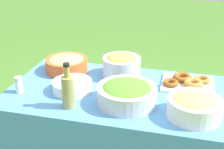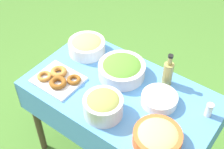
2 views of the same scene
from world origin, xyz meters
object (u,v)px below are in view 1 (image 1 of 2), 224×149
object	(u,v)px
plate_stack	(72,86)
olive_bowl	(122,65)
pasta_bowl	(67,63)
donut_platter	(188,82)
olive_oil_bottle	(68,90)
bread_bowl	(195,106)
salad_bowl	(127,93)

from	to	relation	value
plate_stack	olive_bowl	bearing A→B (deg)	-129.54
pasta_bowl	donut_platter	distance (m)	0.76
olive_oil_bottle	olive_bowl	world-z (taller)	olive_oil_bottle
bread_bowl	salad_bowl	bearing A→B (deg)	-8.42
olive_oil_bottle	bread_bowl	bearing A→B (deg)	-174.31
salad_bowl	plate_stack	size ratio (longest dim) A/B	1.41
olive_oil_bottle	pasta_bowl	bearing A→B (deg)	-66.99
pasta_bowl	olive_bowl	bearing A→B (deg)	-178.26
olive_bowl	salad_bowl	bearing A→B (deg)	107.11
donut_platter	salad_bowl	bearing A→B (deg)	43.77
olive_bowl	pasta_bowl	bearing A→B (deg)	1.74
plate_stack	bread_bowl	distance (m)	0.67
donut_platter	olive_oil_bottle	xyz separation A→B (m)	(0.58, 0.40, 0.07)
olive_oil_bottle	bread_bowl	size ratio (longest dim) A/B	0.92
donut_platter	bread_bowl	distance (m)	0.34
salad_bowl	donut_platter	world-z (taller)	salad_bowl
salad_bowl	pasta_bowl	xyz separation A→B (m)	(0.46, -0.32, -0.01)
donut_platter	plate_stack	distance (m)	0.66
plate_stack	olive_oil_bottle	world-z (taller)	olive_oil_bottle
salad_bowl	olive_oil_bottle	bearing A→B (deg)	22.02
salad_bowl	bread_bowl	bearing A→B (deg)	171.58
donut_platter	plate_stack	xyz separation A→B (m)	(0.62, 0.23, 0.01)
plate_stack	pasta_bowl	bearing A→B (deg)	-62.10
plate_stack	bread_bowl	bearing A→B (deg)	170.51
pasta_bowl	plate_stack	bearing A→B (deg)	117.90
pasta_bowl	bread_bowl	size ratio (longest dim) A/B	1.02
olive_oil_bottle	bread_bowl	xyz separation A→B (m)	(-0.61, -0.06, -0.03)
donut_platter	bread_bowl	size ratio (longest dim) A/B	1.18
salad_bowl	plate_stack	world-z (taller)	salad_bowl
salad_bowl	olive_oil_bottle	distance (m)	0.30
olive_oil_bottle	bread_bowl	distance (m)	0.62
pasta_bowl	plate_stack	distance (m)	0.29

